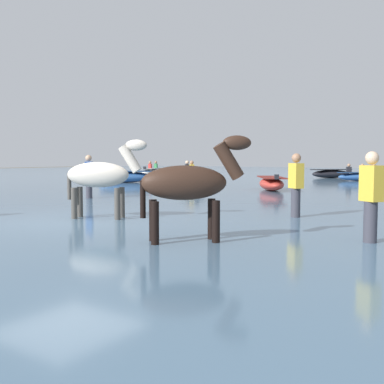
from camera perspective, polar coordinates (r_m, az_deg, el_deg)
ground_plane at (r=9.82m, az=-15.17°, el=-4.92°), size 120.00×120.00×0.00m
water_surface at (r=17.89m, az=10.20°, el=-0.38°), size 90.00×90.00×0.25m
horse_lead_dark_bay at (r=7.04m, az=-0.38°, el=0.78°), size 1.44×1.43×1.88m
horse_trailing_pinto at (r=9.97m, az=-11.08°, el=1.82°), size 1.70×1.07×1.91m
boat_near_port at (r=18.74m, az=9.72°, el=1.04°), size 2.25×2.76×0.67m
boat_distant_west at (r=24.62m, az=-8.13°, el=1.87°), size 2.88×2.53×0.60m
boat_mid_outer at (r=31.25m, az=-4.96°, el=2.40°), size 1.99×3.06×1.08m
boat_far_inshore at (r=27.63m, az=20.08°, el=1.84°), size 2.57×2.27×0.97m
boat_near_starboard at (r=31.10m, az=16.68°, el=2.17°), size 2.41×2.60×0.56m
boat_distant_east at (r=22.02m, az=-0.33°, el=1.77°), size 3.06×2.89×1.16m
person_wading_mid at (r=7.48m, az=21.10°, el=-1.16°), size 0.38×0.35×1.63m
person_wading_close at (r=10.24m, az=12.63°, el=0.38°), size 0.38×0.35×1.63m
person_onlooker_left at (r=15.08m, az=-12.54°, el=1.57°), size 0.36×0.37×1.63m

